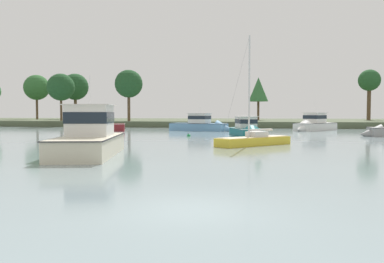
{
  "coord_description": "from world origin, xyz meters",
  "views": [
    {
      "loc": [
        1.91,
        -10.89,
        2.77
      ],
      "look_at": [
        -5.21,
        30.01,
        0.8
      ],
      "focal_mm": 36.16,
      "sensor_mm": 36.0,
      "label": 1
    }
  ],
  "objects_px": {
    "dinghy_green": "(104,141)",
    "sailboat_yellow": "(254,143)",
    "cruiser_teal": "(248,131)",
    "cruiser_skyblue": "(205,127)",
    "cruiser_maroon": "(93,128)",
    "cruiser_cream": "(93,143)",
    "cruiser_white": "(313,127)",
    "mooring_buoy_green": "(189,136)"
  },
  "relations": [
    {
      "from": "cruiser_maroon",
      "to": "cruiser_skyblue",
      "type": "bearing_deg",
      "value": 14.12
    },
    {
      "from": "cruiser_white",
      "to": "cruiser_teal",
      "type": "relative_size",
      "value": 1.08
    },
    {
      "from": "sailboat_yellow",
      "to": "cruiser_teal",
      "type": "height_order",
      "value": "sailboat_yellow"
    },
    {
      "from": "sailboat_yellow",
      "to": "dinghy_green",
      "type": "distance_m",
      "value": 13.96
    },
    {
      "from": "cruiser_teal",
      "to": "cruiser_cream",
      "type": "relative_size",
      "value": 0.81
    },
    {
      "from": "cruiser_white",
      "to": "cruiser_teal",
      "type": "bearing_deg",
      "value": -120.2
    },
    {
      "from": "dinghy_green",
      "to": "mooring_buoy_green",
      "type": "distance_m",
      "value": 12.94
    },
    {
      "from": "dinghy_green",
      "to": "cruiser_teal",
      "type": "bearing_deg",
      "value": 44.69
    },
    {
      "from": "sailboat_yellow",
      "to": "dinghy_green",
      "type": "xyz_separation_m",
      "value": [
        -13.95,
        0.52,
        -0.09
      ]
    },
    {
      "from": "sailboat_yellow",
      "to": "cruiser_cream",
      "type": "height_order",
      "value": "sailboat_yellow"
    },
    {
      "from": "sailboat_yellow",
      "to": "cruiser_maroon",
      "type": "bearing_deg",
      "value": 137.97
    },
    {
      "from": "dinghy_green",
      "to": "sailboat_yellow",
      "type": "bearing_deg",
      "value": -2.14
    },
    {
      "from": "cruiser_teal",
      "to": "dinghy_green",
      "type": "relative_size",
      "value": 3.05
    },
    {
      "from": "dinghy_green",
      "to": "cruiser_maroon",
      "type": "bearing_deg",
      "value": 116.44
    },
    {
      "from": "cruiser_cream",
      "to": "dinghy_green",
      "type": "relative_size",
      "value": 3.76
    },
    {
      "from": "cruiser_maroon",
      "to": "cruiser_white",
      "type": "height_order",
      "value": "cruiser_white"
    },
    {
      "from": "dinghy_green",
      "to": "cruiser_cream",
      "type": "bearing_deg",
      "value": -71.36
    },
    {
      "from": "cruiser_white",
      "to": "mooring_buoy_green",
      "type": "relative_size",
      "value": 20.14
    },
    {
      "from": "sailboat_yellow",
      "to": "cruiser_white",
      "type": "bearing_deg",
      "value": 73.69
    },
    {
      "from": "cruiser_white",
      "to": "dinghy_green",
      "type": "relative_size",
      "value": 3.29
    },
    {
      "from": "cruiser_teal",
      "to": "dinghy_green",
      "type": "distance_m",
      "value": 18.31
    },
    {
      "from": "cruiser_skyblue",
      "to": "cruiser_cream",
      "type": "height_order",
      "value": "cruiser_cream"
    },
    {
      "from": "cruiser_maroon",
      "to": "cruiser_skyblue",
      "type": "xyz_separation_m",
      "value": [
        16.77,
        4.22,
        0.04
      ]
    },
    {
      "from": "cruiser_white",
      "to": "cruiser_cream",
      "type": "relative_size",
      "value": 0.88
    },
    {
      "from": "cruiser_maroon",
      "to": "cruiser_cream",
      "type": "bearing_deg",
      "value": -65.82
    },
    {
      "from": "sailboat_yellow",
      "to": "cruiser_teal",
      "type": "bearing_deg",
      "value": 93.99
    },
    {
      "from": "cruiser_cream",
      "to": "mooring_buoy_green",
      "type": "relative_size",
      "value": 23.0
    },
    {
      "from": "cruiser_maroon",
      "to": "cruiser_cream",
      "type": "xyz_separation_m",
      "value": [
        14.06,
        -31.31,
        0.2
      ]
    },
    {
      "from": "cruiser_white",
      "to": "cruiser_maroon",
      "type": "bearing_deg",
      "value": -166.95
    },
    {
      "from": "sailboat_yellow",
      "to": "cruiser_skyblue",
      "type": "xyz_separation_m",
      "value": [
        -8.04,
        26.59,
        0.37
      ]
    },
    {
      "from": "cruiser_white",
      "to": "cruiser_cream",
      "type": "bearing_deg",
      "value": -116.6
    },
    {
      "from": "dinghy_green",
      "to": "cruiser_white",
      "type": "bearing_deg",
      "value": 52.47
    },
    {
      "from": "cruiser_white",
      "to": "cruiser_teal",
      "type": "xyz_separation_m",
      "value": [
        -9.76,
        -16.77,
        -0.06
      ]
    },
    {
      "from": "mooring_buoy_green",
      "to": "cruiser_cream",
      "type": "bearing_deg",
      "value": -97.76
    },
    {
      "from": "cruiser_maroon",
      "to": "cruiser_teal",
      "type": "bearing_deg",
      "value": -20.59
    },
    {
      "from": "cruiser_teal",
      "to": "cruiser_cream",
      "type": "bearing_deg",
      "value": -113.74
    },
    {
      "from": "cruiser_maroon",
      "to": "sailboat_yellow",
      "type": "relative_size",
      "value": 0.94
    },
    {
      "from": "sailboat_yellow",
      "to": "dinghy_green",
      "type": "bearing_deg",
      "value": 177.86
    },
    {
      "from": "cruiser_cream",
      "to": "sailboat_yellow",
      "type": "bearing_deg",
      "value": 39.73
    },
    {
      "from": "cruiser_skyblue",
      "to": "mooring_buoy_green",
      "type": "height_order",
      "value": "cruiser_skyblue"
    },
    {
      "from": "cruiser_maroon",
      "to": "cruiser_white",
      "type": "bearing_deg",
      "value": 13.05
    },
    {
      "from": "cruiser_teal",
      "to": "cruiser_skyblue",
      "type": "xyz_separation_m",
      "value": [
        -7.11,
        13.19,
        0.02
      ]
    }
  ]
}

